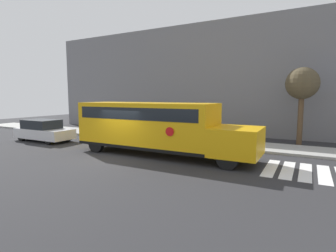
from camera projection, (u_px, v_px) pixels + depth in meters
ground_plane at (114, 158)px, 13.78m from camera, size 60.00×60.00×0.00m
sidewalk_strip at (171, 139)px, 19.45m from camera, size 44.00×3.00×0.15m
building_backdrop at (203, 80)px, 24.61m from camera, size 32.00×4.00×9.51m
crosswalk_stripes at (324, 174)px, 10.97m from camera, size 4.70×3.20×0.01m
school_bus at (155, 125)px, 14.53m from camera, size 10.21×2.57×2.89m
parked_car at (44, 131)px, 19.11m from camera, size 4.51×1.85×1.55m
tree_near_sidewalk at (302, 85)px, 17.15m from camera, size 2.09×2.09×5.15m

